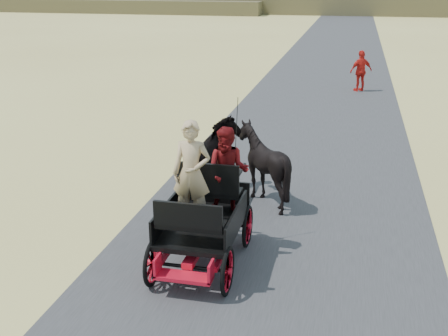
% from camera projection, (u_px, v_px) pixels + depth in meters
% --- Properties ---
extents(ground, '(140.00, 140.00, 0.00)m').
position_uv_depth(ground, '(279.00, 226.00, 11.21)').
color(ground, tan).
extents(road, '(6.00, 140.00, 0.01)m').
position_uv_depth(road, '(279.00, 226.00, 11.21)').
color(road, '#38383A').
rests_on(road, ground).
extents(ridge_far, '(140.00, 6.00, 2.40)m').
position_uv_depth(ridge_far, '(348.00, 4.00, 67.86)').
color(ridge_far, brown).
rests_on(ridge_far, ground).
extents(ridge_near, '(40.00, 4.00, 1.60)m').
position_uv_depth(ridge_near, '(104.00, 6.00, 70.68)').
color(ridge_near, brown).
rests_on(ridge_near, ground).
extents(carriage, '(1.30, 2.40, 0.72)m').
position_uv_depth(carriage, '(203.00, 243.00, 9.72)').
color(carriage, black).
rests_on(carriage, ground).
extents(horse_left, '(0.91, 2.01, 1.70)m').
position_uv_depth(horse_left, '(214.00, 161.00, 12.44)').
color(horse_left, black).
rests_on(horse_left, ground).
extents(horse_right, '(1.37, 1.54, 1.70)m').
position_uv_depth(horse_right, '(263.00, 164.00, 12.20)').
color(horse_right, black).
rests_on(horse_right, ground).
extents(driver_man, '(0.66, 0.43, 1.80)m').
position_uv_depth(driver_man, '(192.00, 173.00, 9.39)').
color(driver_man, tan).
rests_on(driver_man, carriage).
extents(passenger_woman, '(0.77, 0.60, 1.58)m').
position_uv_depth(passenger_woman, '(228.00, 171.00, 9.83)').
color(passenger_woman, '#660C0F').
rests_on(passenger_woman, carriage).
extents(pedestrian, '(1.08, 0.88, 1.73)m').
position_uv_depth(pedestrian, '(361.00, 71.00, 23.74)').
color(pedestrian, red).
rests_on(pedestrian, ground).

